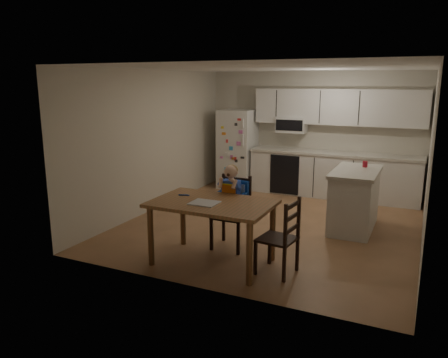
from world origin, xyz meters
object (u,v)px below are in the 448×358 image
kitchen_island (354,199)px  chair_booster (232,198)px  refrigerator (238,149)px  dining_table (212,210)px  red_cup (365,164)px  chair_side (284,233)px

kitchen_island → chair_booster: (-1.43, -1.53, 0.24)m
refrigerator → dining_table: 4.17m
dining_table → chair_booster: 0.62m
dining_table → red_cup: bearing=58.4°
red_cup → chair_booster: (-1.52, -1.84, -0.28)m
dining_table → chair_side: size_ratio=1.60×
refrigerator → chair_booster: size_ratio=1.43×
red_cup → kitchen_island: bearing=-105.2°
red_cup → dining_table: 2.90m
dining_table → chair_side: bearing=2.3°
refrigerator → kitchen_island: bearing=-32.7°
dining_table → chair_side: (0.94, 0.04, -0.17)m
refrigerator → chair_side: (2.30, -3.90, -0.31)m
red_cup → chair_side: (-0.57, -2.42, -0.46)m
kitchen_island → red_cup: size_ratio=13.20×
red_cup → dining_table: bearing=-121.6°
dining_table → chair_side: 0.96m
refrigerator → dining_table: bearing=-71.0°
red_cup → chair_side: bearing=-103.3°
red_cup → chair_side: 2.53m
dining_table → chair_booster: bearing=90.0°
refrigerator → chair_booster: (1.36, -3.32, -0.13)m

